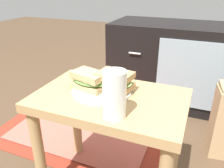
% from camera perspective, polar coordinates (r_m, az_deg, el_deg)
% --- Properties ---
extents(side_table, '(0.56, 0.36, 0.46)m').
position_cam_1_polar(side_table, '(0.89, -0.53, -8.15)').
color(side_table, tan).
rests_on(side_table, ground).
extents(tv_cabinet, '(0.96, 0.46, 0.58)m').
position_cam_1_polar(tv_cabinet, '(1.74, 16.15, 4.76)').
color(tv_cabinet, black).
rests_on(tv_cabinet, ground).
extents(area_rug, '(1.00, 0.81, 0.01)m').
position_cam_1_polar(area_rug, '(1.51, -5.83, -9.74)').
color(area_rug, maroon).
rests_on(area_rug, ground).
extents(plate, '(0.23, 0.23, 0.01)m').
position_cam_1_polar(plate, '(0.88, -2.50, -1.54)').
color(plate, silver).
rests_on(plate, side_table).
extents(sandwich_front, '(0.16, 0.12, 0.07)m').
position_cam_1_polar(sandwich_front, '(0.87, -5.70, 0.94)').
color(sandwich_front, tan).
rests_on(sandwich_front, plate).
extents(sandwich_back, '(0.15, 0.13, 0.07)m').
position_cam_1_polar(sandwich_back, '(0.85, 0.68, 0.78)').
color(sandwich_back, tan).
rests_on(sandwich_back, plate).
extents(beer_glass, '(0.07, 0.07, 0.15)m').
position_cam_1_polar(beer_glass, '(0.69, 0.61, -2.95)').
color(beer_glass, silver).
rests_on(beer_glass, side_table).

